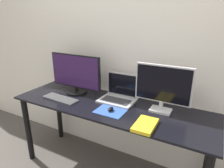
# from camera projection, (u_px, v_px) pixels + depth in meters

# --- Properties ---
(wall_back) EXTENTS (7.00, 0.05, 2.50)m
(wall_back) POSITION_uv_depth(u_px,v_px,m) (127.00, 48.00, 2.00)
(wall_back) COLOR silver
(wall_back) RESTS_ON ground_plane
(desk) EXTENTS (1.89, 0.61, 0.77)m
(desk) POSITION_uv_depth(u_px,v_px,m) (109.00, 118.00, 1.90)
(desk) COLOR black
(desk) RESTS_ON ground_plane
(monitor_left) EXTENTS (0.60, 0.22, 0.41)m
(monitor_left) POSITION_uv_depth(u_px,v_px,m) (76.00, 74.00, 2.08)
(monitor_left) COLOR black
(monitor_left) RESTS_ON desk
(monitor_right) EXTENTS (0.47, 0.12, 0.41)m
(monitor_right) POSITION_uv_depth(u_px,v_px,m) (163.00, 87.00, 1.66)
(monitor_right) COLOR silver
(monitor_right) RESTS_ON desk
(laptop) EXTENTS (0.34, 0.25, 0.25)m
(laptop) POSITION_uv_depth(u_px,v_px,m) (119.00, 94.00, 1.94)
(laptop) COLOR #ADADB2
(laptop) RESTS_ON desk
(keyboard) EXTENTS (0.38, 0.15, 0.02)m
(keyboard) POSITION_uv_depth(u_px,v_px,m) (60.00, 99.00, 1.96)
(keyboard) COLOR #4C4C51
(keyboard) RESTS_ON desk
(mousepad) EXTENTS (0.25, 0.19, 0.00)m
(mousepad) POSITION_uv_depth(u_px,v_px,m) (110.00, 111.00, 1.73)
(mousepad) COLOR #2D519E
(mousepad) RESTS_ON desk
(mouse) EXTENTS (0.04, 0.07, 0.03)m
(mouse) POSITION_uv_depth(u_px,v_px,m) (111.00, 109.00, 1.72)
(mouse) COLOR black
(mouse) RESTS_ON mousepad
(book) EXTENTS (0.15, 0.24, 0.03)m
(book) POSITION_uv_depth(u_px,v_px,m) (145.00, 125.00, 1.49)
(book) COLOR yellow
(book) RESTS_ON desk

